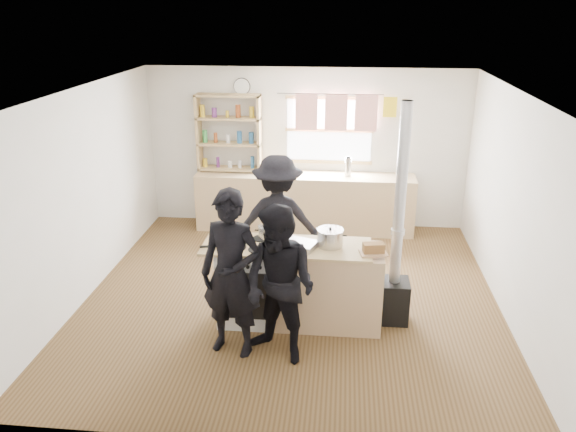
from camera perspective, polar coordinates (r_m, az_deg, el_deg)
The scene contains 14 objects.
ground at distance 7.03m, azimuth 0.34°, elevation -8.16°, with size 5.00×5.00×0.01m, color brown.
back_counter at distance 8.86m, azimuth 1.70°, elevation 1.41°, with size 3.40×0.55×0.90m, color tan.
shelving_unit at distance 8.84m, azimuth -6.03°, elevation 8.43°, with size 1.00×0.28×1.20m.
thermos at distance 8.66m, azimuth 6.12°, elevation 4.98°, with size 0.10×0.10×0.29m, color silver.
cooking_island at distance 6.31m, azimuth 1.19°, elevation -6.90°, with size 1.97×0.64×0.93m.
skillet_greens at distance 6.09m, azimuth -5.76°, elevation -2.93°, with size 0.39×0.39×0.05m.
roast_tray at distance 6.06m, azimuth 1.12°, elevation -2.87°, with size 0.44×0.38×0.06m.
stockpot_stove at distance 6.27m, azimuth -2.12°, elevation -1.66°, with size 0.21×0.21×0.17m.
stockpot_counter at distance 6.09m, azimuth 4.30°, elevation -2.21°, with size 0.29×0.29×0.22m.
bread_board at distance 5.97m, azimuth 8.68°, elevation -3.37°, with size 0.31×0.25×0.12m.
flue_heater at distance 6.35m, azimuth 10.81°, elevation -5.22°, with size 0.35×0.35×2.50m.
person_near_left at distance 5.64m, azimuth -5.79°, elevation -5.90°, with size 0.64×0.42×1.75m, color black.
person_near_right at distance 5.53m, azimuth -0.82°, elevation -7.10°, with size 0.79×0.62×1.63m, color black.
person_far at distance 7.05m, azimuth -1.05°, elevation -0.46°, with size 1.09×0.62×1.68m, color black.
Camera 1 is at (0.57, -6.11, 3.42)m, focal length 35.00 mm.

